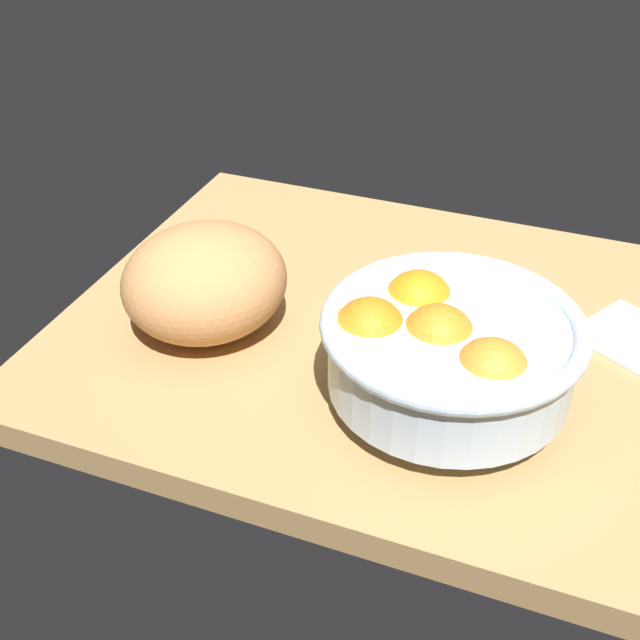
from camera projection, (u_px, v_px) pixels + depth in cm
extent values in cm
cube|color=#A8824F|center=(437.00, 348.00, 84.92)|extent=(76.98, 54.02, 3.00)
cylinder|color=silver|center=(446.00, 392.00, 75.20)|extent=(10.36, 10.36, 2.06)
cylinder|color=silver|center=(450.00, 355.00, 72.70)|extent=(21.67, 21.67, 6.60)
torus|color=silver|center=(454.00, 325.00, 70.80)|extent=(23.27, 23.27, 1.60)
sphere|color=orange|center=(437.00, 342.00, 71.74)|extent=(6.84, 6.84, 6.84)
sphere|color=orange|center=(490.00, 376.00, 67.88)|extent=(6.66, 6.66, 6.66)
sphere|color=orange|center=(418.00, 306.00, 76.34)|extent=(6.81, 6.81, 6.81)
sphere|color=orange|center=(369.00, 335.00, 72.58)|extent=(6.85, 6.85, 6.85)
ellipsoid|color=tan|center=(205.00, 282.00, 82.19)|extent=(22.50, 22.79, 11.12)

